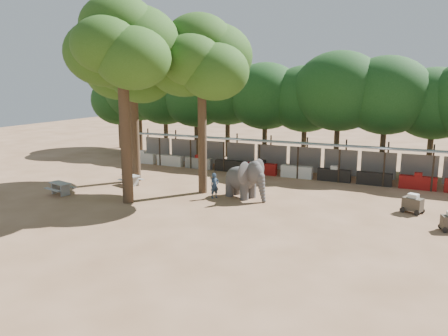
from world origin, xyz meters
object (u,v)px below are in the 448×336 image
at_px(picnic_table_near, 60,187).
at_px(handler, 215,186).
at_px(yard_tree_center, 122,45).
at_px(yard_tree_back, 201,59).
at_px(cart_back, 413,204).
at_px(yard_tree_left, 132,67).
at_px(elephant, 245,179).
at_px(picnic_table_far, 131,179).

bearing_deg(picnic_table_near, handler, 33.21).
bearing_deg(handler, yard_tree_center, 155.17).
height_order(yard_tree_back, cart_back, yard_tree_back).
xyz_separation_m(yard_tree_left, handler, (7.44, -2.08, -7.40)).
height_order(elephant, picnic_table_near, elephant).
bearing_deg(yard_tree_left, picnic_table_near, -109.69).
xyz_separation_m(handler, cart_back, (11.38, 1.83, -0.26)).
relative_size(yard_tree_center, elephant, 3.62).
relative_size(elephant, handler, 2.09).
bearing_deg(handler, yard_tree_left, 106.18).
distance_m(yard_tree_center, picnic_table_far, 9.73).
relative_size(elephant, picnic_table_far, 1.90).
relative_size(yard_tree_center, yard_tree_back, 1.06).
height_order(yard_tree_back, picnic_table_near, yard_tree_back).
relative_size(picnic_table_near, cart_back, 1.41).
distance_m(picnic_table_near, picnic_table_far, 4.78).
height_order(yard_tree_left, cart_back, yard_tree_left).
bearing_deg(picnic_table_near, elephant, 34.17).
height_order(picnic_table_near, cart_back, cart_back).
distance_m(yard_tree_left, elephant, 11.57).
distance_m(picnic_table_near, cart_back, 21.45).
relative_size(yard_tree_left, yard_tree_back, 0.97).
relative_size(yard_tree_left, picnic_table_near, 5.96).
height_order(yard_tree_back, elephant, yard_tree_back).
height_order(yard_tree_center, picnic_table_near, yard_tree_center).
relative_size(yard_tree_back, picnic_table_near, 6.15).
bearing_deg(yard_tree_back, yard_tree_center, -126.86).
distance_m(yard_tree_back, cart_back, 15.13).
bearing_deg(yard_tree_back, picnic_table_near, -150.47).
bearing_deg(yard_tree_center, cart_back, 16.69).
relative_size(yard_tree_left, cart_back, 8.39).
relative_size(elephant, cart_back, 2.53).
bearing_deg(cart_back, handler, -148.94).
bearing_deg(handler, picnic_table_far, 116.78).
distance_m(yard_tree_left, picnic_table_far, 7.90).
xyz_separation_m(yard_tree_center, handler, (4.44, 2.92, -8.41)).
bearing_deg(handler, elephant, -32.13).
xyz_separation_m(picnic_table_near, cart_back, (20.79, 5.26, 0.03)).
bearing_deg(cart_back, yard_tree_left, -158.83).
bearing_deg(picnic_table_near, yard_tree_center, 19.08).
relative_size(yard_tree_back, handler, 7.14).
bearing_deg(elephant, cart_back, 25.31).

